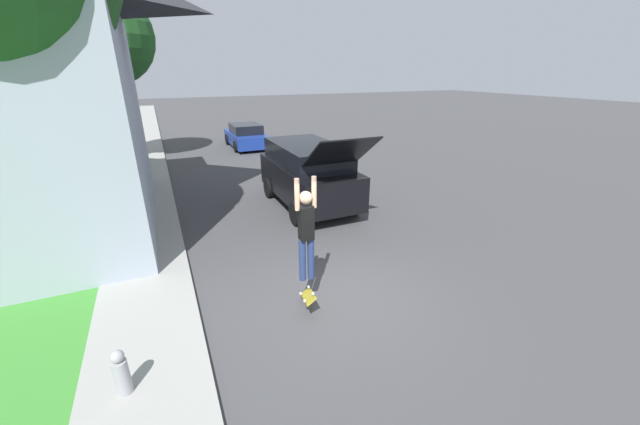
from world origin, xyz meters
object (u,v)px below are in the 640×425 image
lawn_tree_far (104,36)px  fire_hydrant (121,373)px  car_down_street (246,136)px  skateboarder (306,229)px  suv_parked (308,173)px  skateboard (308,296)px

lawn_tree_far → fire_hydrant: (0.52, -15.44, -5.23)m
car_down_street → skateboarder: (-2.59, -15.68, 0.97)m
suv_parked → fire_hydrant: bearing=-131.3°
skateboarder → skateboard: skateboarder is taller
lawn_tree_far → car_down_street: (6.25, 1.20, -5.03)m
lawn_tree_far → skateboard: (3.61, -14.66, -5.37)m
skateboarder → skateboard: size_ratio=2.70×
suv_parked → skateboard: suv_parked is taller
fire_hydrant → skateboard: bearing=14.1°
skateboarder → skateboard: bearing=-106.0°
skateboarder → fire_hydrant: size_ratio=2.80×
skateboarder → fire_hydrant: bearing=-163.1°
suv_parked → car_down_street: suv_parked is taller
car_down_street → skateboarder: bearing=-99.4°
car_down_street → suv_parked: bearing=-92.4°
skateboard → lawn_tree_far: bearing=103.8°
skateboarder → lawn_tree_far: bearing=104.2°
car_down_street → skateboard: bearing=-99.4°
skateboarder → fire_hydrant: skateboarder is taller
skateboarder → skateboard: 1.33m
lawn_tree_far → fire_hydrant: 16.31m
car_down_street → skateboard: car_down_street is taller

